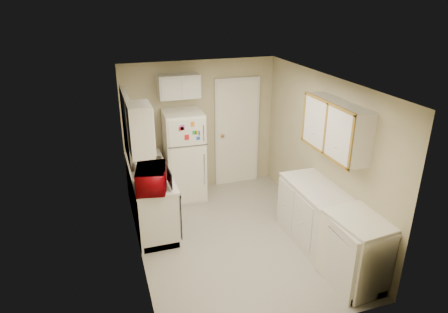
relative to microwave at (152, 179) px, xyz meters
name	(u,v)px	position (x,y,z in m)	size (l,w,h in m)	color
floor	(234,238)	(1.15, -0.24, -1.05)	(3.80, 3.80, 0.00)	beige
ceiling	(236,81)	(1.15, -0.24, 1.35)	(3.80, 3.80, 0.00)	white
wall_left	(134,179)	(-0.25, -0.24, 0.15)	(3.80, 3.80, 0.00)	#BCB189
wall_right	(322,155)	(2.55, -0.24, 0.15)	(3.80, 3.80, 0.00)	#BCB189
wall_back	(200,126)	(1.15, 1.66, 0.15)	(2.80, 2.80, 0.00)	#BCB189
wall_front	(299,239)	(1.15, -2.14, 0.15)	(2.80, 2.80, 0.00)	#BCB189
left_counter	(151,196)	(0.05, 0.66, -0.60)	(0.60, 1.80, 0.90)	silver
dishwasher	(176,209)	(0.34, 0.06, -0.56)	(0.03, 0.58, 0.72)	black
sink	(148,169)	(0.05, 0.81, -0.19)	(0.54, 0.74, 0.16)	gray
microwave	(152,179)	(0.00, 0.00, 0.00)	(0.33, 0.59, 0.40)	#93020A
soap_bottle	(142,156)	(0.00, 1.03, -0.05)	(0.09, 0.09, 0.21)	silver
window_blinds	(127,126)	(-0.21, 0.81, 0.55)	(0.10, 0.98, 1.08)	silver
upper_cabinet_left	(140,130)	(-0.10, -0.02, 0.75)	(0.30, 0.45, 0.70)	silver
refrigerator	(184,156)	(0.75, 1.30, -0.25)	(0.66, 0.64, 1.61)	white
cabinet_over_fridge	(179,86)	(0.75, 1.51, 0.95)	(0.70, 0.30, 0.40)	silver
interior_door	(237,132)	(1.85, 1.62, -0.03)	(0.86, 0.06, 2.08)	white
right_counter	(328,228)	(2.25, -1.04, -0.60)	(0.60, 2.00, 0.90)	silver
stove	(358,250)	(2.29, -1.65, -0.58)	(0.63, 0.78, 0.95)	white
upper_cabinet_right	(336,128)	(2.40, -0.74, 0.75)	(0.30, 1.20, 0.70)	silver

